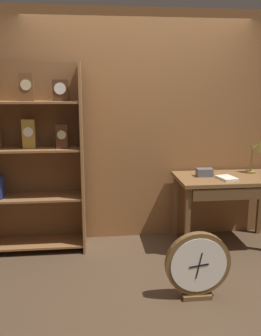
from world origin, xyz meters
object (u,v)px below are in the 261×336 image
bookshelf (27,156)px  desk_lamp (258,151)px  workbench (229,186)px  toolbox_small (204,172)px  open_repair_manual (227,178)px  round_clock_large (198,265)px

bookshelf → desk_lamp: bookshelf is taller
bookshelf → workbench: (2.18, -0.15, -0.35)m
workbench → bookshelf: bearing=175.9°
toolbox_small → desk_lamp: bearing=6.7°
toolbox_small → open_repair_manual: (0.20, -0.16, -0.03)m
toolbox_small → open_repair_manual: 0.25m
workbench → desk_lamp: (0.36, 0.14, 0.36)m
workbench → round_clock_large: bearing=-122.5°
workbench → desk_lamp: desk_lamp is taller
toolbox_small → open_repair_manual: bearing=-38.2°
round_clock_large → bookshelf: bearing=143.4°
desk_lamp → round_clock_large: (-1.00, -1.13, -0.76)m
round_clock_large → desk_lamp: bearing=48.7°
bookshelf → round_clock_large: bookshelf is taller
workbench → toolbox_small: size_ratio=6.60×
bookshelf → open_repair_manual: 2.14m
desk_lamp → toolbox_small: 0.67m
open_repair_manual → round_clock_large: size_ratio=0.37×
bookshelf → open_repair_manual: bookshelf is taller
desk_lamp → bookshelf: bearing=179.7°
bookshelf → open_repair_manual: size_ratio=9.16×
desk_lamp → round_clock_large: desk_lamp is taller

